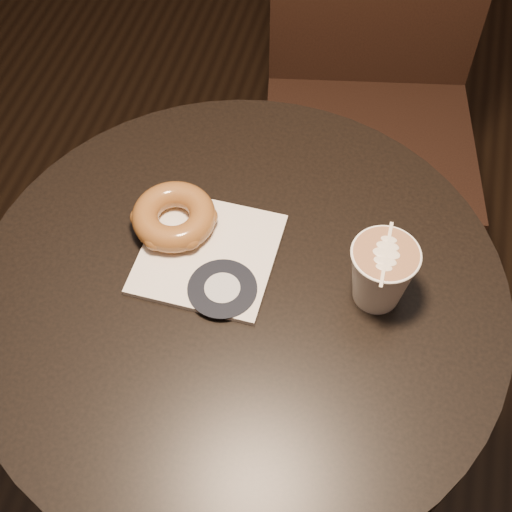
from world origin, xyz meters
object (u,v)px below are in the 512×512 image
Objects in this scene: cafe_table at (242,357)px; pastry_bag at (208,254)px; chair at (374,69)px; latte_cup at (381,275)px; doughnut at (174,216)px.

pastry_bag reaches higher than cafe_table.
chair is 0.65m from pastry_bag.
cafe_table is at bearing -169.87° from latte_cup.
cafe_table is 0.66m from chair.
chair reaches higher than latte_cup.
doughnut is 1.21× the size of latte_cup.
pastry_bag is at bearing 177.89° from latte_cup.
doughnut is at bearing 146.36° from cafe_table.
pastry_bag is at bearing -30.65° from doughnut.
doughnut is 0.29m from latte_cup.
latte_cup is at bearing -0.59° from pastry_bag.
pastry_bag is 1.54× the size of doughnut.
chair is 6.02× the size of pastry_bag.
cafe_table is at bearing -33.64° from doughnut.
pastry_bag is 0.23m from latte_cup.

